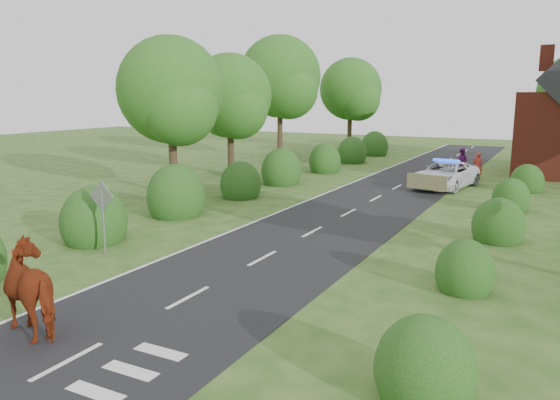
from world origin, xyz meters
The scene contains 14 objects.
ground centered at (0.00, 0.00, 0.00)m, with size 120.00×120.00×0.00m, color #2A531A.
road centered at (0.00, 15.00, 0.01)m, with size 6.00×70.00×0.02m, color black.
road_markings centered at (-1.60, 12.93, 0.03)m, with size 4.96×70.00×0.01m.
hedgerow_left centered at (-6.51, 11.69, 0.75)m, with size 2.75×50.41×3.00m.
hedgerow_right centered at (6.60, 11.21, 0.55)m, with size 2.10×45.78×2.10m.
tree_left_a centered at (-9.75, 11.86, 5.34)m, with size 5.74×5.60×8.38m.
tree_left_b centered at (-11.25, 19.86, 5.04)m, with size 5.74×5.60×8.07m.
tree_left_c centered at (-12.70, 29.83, 6.53)m, with size 6.97×6.80×10.22m.
tree_left_d centered at (-10.23, 39.85, 5.64)m, with size 6.15×6.00×8.89m.
road_sign centered at (-5.00, 2.00, 1.65)m, with size 1.06×0.08×2.53m.
cow centered at (-1.75, -3.20, 0.87)m, with size 1.29×2.45×1.74m, color maroon.
police_van centered at (2.50, 21.18, 0.76)m, with size 3.40×5.83×1.66m.
pedestrian_red centered at (3.67, 25.41, 0.86)m, with size 0.63×0.41×1.73m, color #B22B21.
pedestrian_purple centered at (2.43, 26.69, 0.92)m, with size 0.90×0.70×1.85m, color #702177.
Camera 1 is at (8.56, -11.04, 5.32)m, focal length 35.00 mm.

